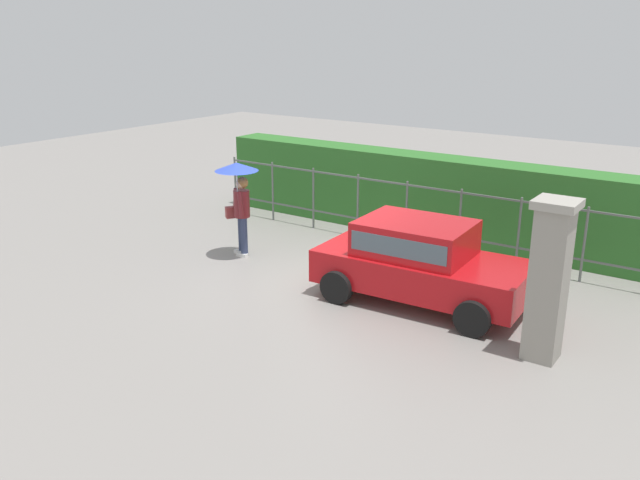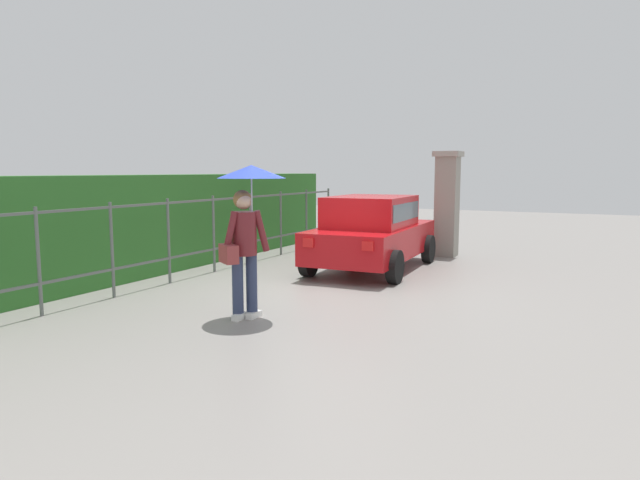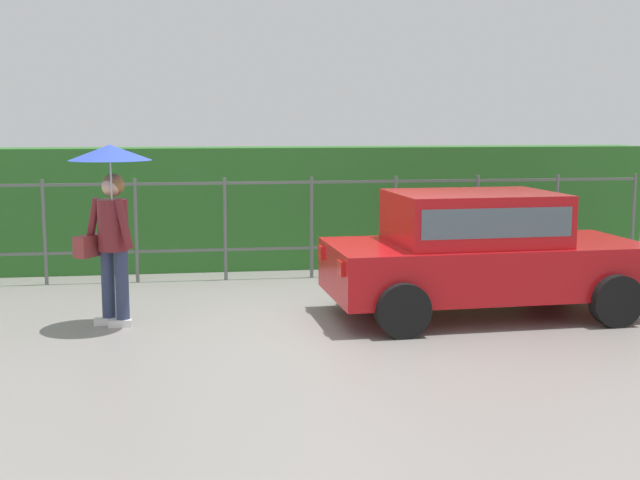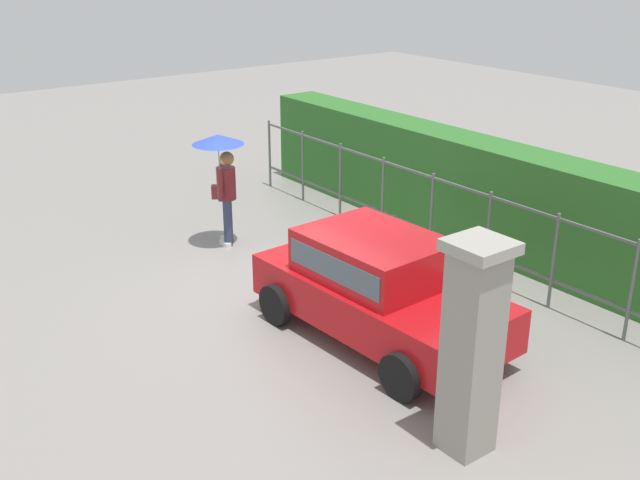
{
  "view_description": "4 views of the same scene",
  "coord_description": "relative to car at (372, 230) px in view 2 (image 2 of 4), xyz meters",
  "views": [
    {
      "loc": [
        6.64,
        -9.92,
        4.64
      ],
      "look_at": [
        -0.19,
        -0.12,
        0.8
      ],
      "focal_mm": 36.66,
      "sensor_mm": 36.0,
      "label": 1
    },
    {
      "loc": [
        -8.49,
        -4.15,
        1.98
      ],
      "look_at": [
        -0.45,
        -0.03,
        0.86
      ],
      "focal_mm": 31.33,
      "sensor_mm": 36.0,
      "label": 2
    },
    {
      "loc": [
        -1.41,
        -9.35,
        2.31
      ],
      "look_at": [
        -0.03,
        0.09,
        0.93
      ],
      "focal_mm": 46.5,
      "sensor_mm": 36.0,
      "label": 3
    },
    {
      "loc": [
        8.86,
        -6.23,
        5.13
      ],
      "look_at": [
        0.09,
        0.34,
        0.8
      ],
      "focal_mm": 42.4,
      "sensor_mm": 36.0,
      "label": 4
    }
  ],
  "objects": [
    {
      "name": "gate_pillar",
      "position": [
        2.47,
        -0.87,
        0.44
      ],
      "size": [
        0.6,
        0.6,
        2.42
      ],
      "color": "gray",
      "rests_on": "ground"
    },
    {
      "name": "fence_section",
      "position": [
        -1.65,
        2.66,
        0.02
      ],
      "size": [
        10.19,
        0.05,
        1.5
      ],
      "color": "#59605B",
      "rests_on": "ground"
    },
    {
      "name": "car",
      "position": [
        0.0,
        0.0,
        0.0
      ],
      "size": [
        3.81,
        2.01,
        1.48
      ],
      "rotation": [
        0.0,
        0.0,
        0.05
      ],
      "color": "#B71116",
      "rests_on": "ground"
    },
    {
      "name": "ground_plane",
      "position": [
        -1.87,
        0.02,
        -0.8
      ],
      "size": [
        40.0,
        40.0,
        0.0
      ],
      "primitive_type": "plane",
      "color": "gray"
    },
    {
      "name": "pedestrian",
      "position": [
        -4.26,
        0.07,
        0.65
      ],
      "size": [
        0.91,
        0.91,
        2.05
      ],
      "rotation": [
        0.0,
        0.0,
        -2.16
      ],
      "color": "#2D3856",
      "rests_on": "ground"
    },
    {
      "name": "hedge_row",
      "position": [
        -1.65,
        3.75,
        0.15
      ],
      "size": [
        11.14,
        0.9,
        1.9
      ],
      "primitive_type": "cube",
      "color": "#2D6B28",
      "rests_on": "ground"
    }
  ]
}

